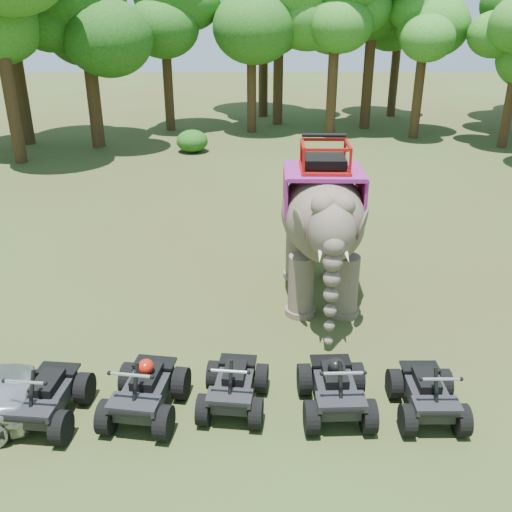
# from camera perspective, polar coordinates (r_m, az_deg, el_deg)

# --- Properties ---
(ground) EXTENTS (110.00, 110.00, 0.00)m
(ground) POSITION_cam_1_polar(r_m,az_deg,el_deg) (12.68, 0.06, -10.11)
(ground) COLOR #47381E
(ground) RESTS_ON ground
(elephant) EXTENTS (2.32, 4.99, 4.14)m
(elephant) POSITION_cam_1_polar(r_m,az_deg,el_deg) (14.44, 6.62, 3.44)
(elephant) COLOR brown
(elephant) RESTS_ON ground
(atv_0) EXTENTS (1.44, 1.85, 1.28)m
(atv_0) POSITION_cam_1_polar(r_m,az_deg,el_deg) (11.36, -20.42, -12.48)
(atv_0) COLOR black
(atv_0) RESTS_ON ground
(atv_1) EXTENTS (1.57, 1.97, 1.33)m
(atv_1) POSITION_cam_1_polar(r_m,az_deg,el_deg) (10.99, -11.11, -12.46)
(atv_1) COLOR black
(atv_1) RESTS_ON ground
(atv_2) EXTENTS (1.38, 1.77, 1.22)m
(atv_2) POSITION_cam_1_polar(r_m,az_deg,el_deg) (11.01, -2.24, -12.24)
(atv_2) COLOR black
(atv_2) RESTS_ON ground
(atv_3) EXTENTS (1.32, 1.79, 1.30)m
(atv_3) POSITION_cam_1_polar(r_m,az_deg,el_deg) (10.97, 7.99, -12.37)
(atv_3) COLOR black
(atv_3) RESTS_ON ground
(atv_4) EXTENTS (1.21, 1.65, 1.22)m
(atv_4) POSITION_cam_1_polar(r_m,az_deg,el_deg) (11.28, 16.85, -12.43)
(atv_4) COLOR black
(atv_4) RESTS_ON ground
(tree_0) EXTENTS (5.61, 5.61, 8.02)m
(tree_0) POSITION_cam_1_polar(r_m,az_deg,el_deg) (34.28, -0.46, 18.89)
(tree_0) COLOR #195114
(tree_0) RESTS_ON ground
(tree_1) EXTENTS (6.38, 6.38, 9.11)m
(tree_1) POSITION_cam_1_polar(r_m,az_deg,el_deg) (33.45, 7.79, 19.50)
(tree_1) COLOR #195114
(tree_1) RESTS_ON ground
(tree_2) EXTENTS (5.33, 5.33, 7.62)m
(tree_2) POSITION_cam_1_polar(r_m,az_deg,el_deg) (33.95, 16.16, 17.62)
(tree_2) COLOR #195114
(tree_2) RESTS_ON ground
(tree_26) EXTENTS (6.56, 6.56, 9.37)m
(tree_26) POSITION_cam_1_polar(r_m,az_deg,el_deg) (29.50, -23.87, 17.44)
(tree_26) COLOR #195114
(tree_26) RESTS_ON ground
(tree_27) EXTENTS (5.38, 5.38, 7.69)m
(tree_27) POSITION_cam_1_polar(r_m,az_deg,el_deg) (31.59, -16.32, 17.24)
(tree_27) COLOR #195114
(tree_27) RESTS_ON ground
(tree_28) EXTENTS (6.01, 6.01, 8.58)m
(tree_28) POSITION_cam_1_polar(r_m,az_deg,el_deg) (35.23, -8.95, 19.23)
(tree_28) COLOR #195114
(tree_28) RESTS_ON ground
(tree_29) EXTENTS (7.25, 7.25, 10.35)m
(tree_29) POSITION_cam_1_polar(r_m,az_deg,el_deg) (36.61, 2.29, 21.05)
(tree_29) COLOR #195114
(tree_29) RESTS_ON ground
(tree_30) EXTENTS (7.42, 7.42, 10.60)m
(tree_30) POSITION_cam_1_polar(r_m,az_deg,el_deg) (39.36, 0.75, 21.46)
(tree_30) COLOR #195114
(tree_30) RESTS_ON ground
(tree_31) EXTENTS (5.93, 5.93, 8.47)m
(tree_31) POSITION_cam_1_polar(r_m,az_deg,el_deg) (40.50, 13.89, 19.38)
(tree_31) COLOR #195114
(tree_31) RESTS_ON ground
(tree_32) EXTENTS (7.27, 7.27, 10.39)m
(tree_32) POSITION_cam_1_polar(r_m,az_deg,el_deg) (35.88, 11.42, 20.59)
(tree_32) COLOR #195114
(tree_32) RESTS_ON ground
(tree_34) EXTENTS (7.07, 7.07, 10.10)m
(tree_34) POSITION_cam_1_polar(r_m,az_deg,el_deg) (33.57, -23.03, 18.80)
(tree_34) COLOR #195114
(tree_34) RESTS_ON ground
(tree_38) EXTENTS (6.08, 6.08, 8.68)m
(tree_38) POSITION_cam_1_polar(r_m,az_deg,el_deg) (31.68, -16.18, 18.18)
(tree_38) COLOR #195114
(tree_38) RESTS_ON ground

